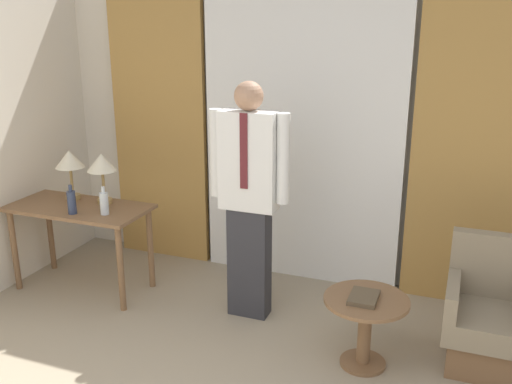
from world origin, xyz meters
The scene contains 13 objects.
wall_back centered at (0.00, 3.18, 1.35)m, with size 10.00×0.06×2.70m.
curtain_sheer_center centered at (0.00, 3.05, 1.29)m, with size 1.72×0.06×2.58m.
curtain_drape_left centered at (-1.36, 3.05, 1.29)m, with size 0.93×0.06×2.58m.
curtain_drape_right centered at (1.36, 3.05, 1.29)m, with size 0.93×0.06×2.58m.
desk centered at (-1.64, 2.16, 0.63)m, with size 1.17×0.57×0.74m.
table_lamp_left centered at (-1.80, 2.30, 1.07)m, with size 0.24×0.24×0.43m.
table_lamp_right centered at (-1.48, 2.30, 1.07)m, with size 0.24×0.24×0.43m.
bottle_near_edge centered at (-1.57, 1.99, 0.84)m, with size 0.07×0.07×0.24m.
bottle_by_lamp centered at (-1.32, 2.07, 0.83)m, with size 0.07×0.07×0.23m.
person centered at (-0.16, 2.25, 0.99)m, with size 0.61×0.21×1.81m.
armchair centered at (1.57, 2.19, 0.32)m, with size 0.57×0.59×0.85m.
side_table centered at (0.81, 1.87, 0.34)m, with size 0.56×0.56×0.49m.
book centered at (0.79, 1.85, 0.51)m, with size 0.18×0.24×0.03m.
Camera 1 is at (1.32, -1.49, 2.25)m, focal length 40.00 mm.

